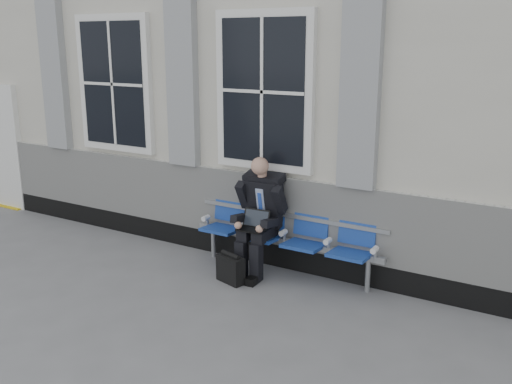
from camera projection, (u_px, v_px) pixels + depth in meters
The scene contains 5 objects.
ground at pixel (174, 297), 6.54m from camera, with size 70.00×70.00×0.00m, color slate.
station_building at pixel (309, 83), 8.86m from camera, with size 14.40×4.40×4.49m.
bench at pixel (286, 231), 7.13m from camera, with size 2.60×0.47×0.91m.
businessman at pixel (260, 211), 7.09m from camera, with size 0.62×0.83×1.49m.
briefcase at pixel (231, 269), 6.92m from camera, with size 0.40×0.25×0.38m.
Camera 1 is at (3.90, -4.67, 2.85)m, focal length 40.00 mm.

